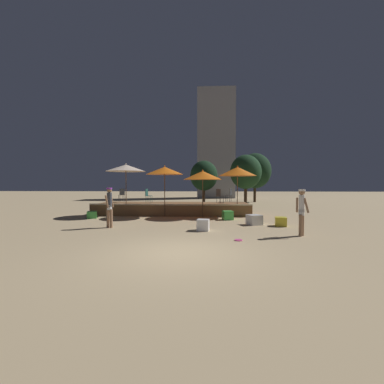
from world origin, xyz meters
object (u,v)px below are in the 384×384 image
at_px(bistro_chair_1, 148,194).
at_px(bistro_chair_2, 122,194).
at_px(cube_seat_4, 281,222).
at_px(patio_umbrella_3, 165,171).
at_px(cube_seat_0, 203,225).
at_px(background_tree_1, 204,176).
at_px(background_tree_0, 255,171).
at_px(cube_seat_1, 254,220).
at_px(bistro_chair_3, 230,194).
at_px(person_1, 302,209).
at_px(person_0, 109,205).
at_px(frisbee_disc, 238,240).
at_px(bistro_chair_0, 219,195).
at_px(background_tree_2, 246,172).
at_px(cube_seat_3, 92,215).
at_px(patio_umbrella_1, 126,168).
at_px(cube_seat_2, 228,215).
at_px(patio_umbrella_2, 237,171).
at_px(patio_umbrella_0, 203,175).

height_order(bistro_chair_1, bistro_chair_2, same).
bearing_deg(cube_seat_4, patio_umbrella_3, 151.84).
bearing_deg(cube_seat_0, background_tree_1, 90.33).
distance_m(bistro_chair_1, background_tree_0, 15.09).
relative_size(cube_seat_1, bistro_chair_3, 0.89).
bearing_deg(patio_umbrella_3, bistro_chair_3, 30.47).
distance_m(person_1, bistro_chair_3, 8.23).
height_order(person_0, frisbee_disc, person_0).
distance_m(cube_seat_0, bistro_chair_0, 5.59).
distance_m(frisbee_disc, background_tree_2, 14.60).
bearing_deg(bistro_chair_2, background_tree_2, 174.42).
height_order(patio_umbrella_3, background_tree_2, background_tree_2).
xyz_separation_m(bistro_chair_0, bistro_chair_2, (-6.72, 1.31, 0.00)).
distance_m(cube_seat_3, person_1, 11.24).
bearing_deg(patio_umbrella_1, cube_seat_2, -13.81).
distance_m(patio_umbrella_2, cube_seat_2, 3.09).
height_order(cube_seat_4, bistro_chair_1, bistro_chair_1).
bearing_deg(cube_seat_2, patio_umbrella_3, 162.08).
relative_size(bistro_chair_2, background_tree_2, 0.20).
bearing_deg(bistro_chair_2, patio_umbrella_0, 122.80).
xyz_separation_m(patio_umbrella_3, bistro_chair_2, (-3.37, 2.13, -1.49)).
xyz_separation_m(person_0, background_tree_1, (4.17, 15.49, 1.79)).
relative_size(frisbee_disc, background_tree_2, 0.06).
relative_size(patio_umbrella_2, background_tree_2, 0.68).
height_order(person_0, bistro_chair_0, person_0).
distance_m(bistro_chair_0, bistro_chair_1, 4.64).
height_order(patio_umbrella_1, bistro_chair_1, patio_umbrella_1).
distance_m(patio_umbrella_3, background_tree_1, 11.64).
bearing_deg(person_1, patio_umbrella_1, 96.65).
bearing_deg(cube_seat_1, bistro_chair_0, 112.40).
relative_size(cube_seat_4, person_1, 0.34).
xyz_separation_m(person_1, bistro_chair_3, (-1.99, 7.98, 0.28)).
distance_m(patio_umbrella_0, cube_seat_2, 2.88).
xyz_separation_m(cube_seat_1, cube_seat_3, (-8.97, 1.88, -0.04)).
distance_m(bistro_chair_0, background_tree_2, 7.52).
bearing_deg(bistro_chair_0, patio_umbrella_0, 83.06).
distance_m(patio_umbrella_2, frisbee_disc, 7.47).
distance_m(cube_seat_1, cube_seat_4, 1.23).
bearing_deg(background_tree_0, cube_seat_3, -130.79).
height_order(cube_seat_0, bistro_chair_0, bistro_chair_0).
height_order(cube_seat_2, cube_seat_4, cube_seat_2).
distance_m(patio_umbrella_3, person_0, 4.82).
relative_size(patio_umbrella_1, cube_seat_1, 4.09).
distance_m(patio_umbrella_1, patio_umbrella_2, 6.94).
height_order(patio_umbrella_3, person_0, patio_umbrella_3).
distance_m(cube_seat_1, frisbee_disc, 3.80).
relative_size(patio_umbrella_2, bistro_chair_1, 3.46).
distance_m(patio_umbrella_0, cube_seat_0, 5.02).
bearing_deg(cube_seat_3, cube_seat_2, -1.60).
distance_m(patio_umbrella_1, background_tree_1, 12.08).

